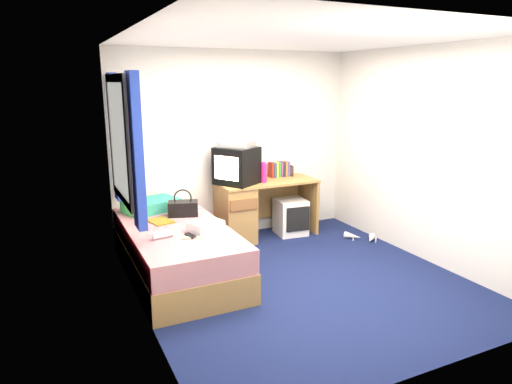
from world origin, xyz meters
name	(u,v)px	position (x,y,z in m)	size (l,w,h in m)	color
ground	(300,281)	(0.00, 0.00, 0.00)	(3.40, 3.40, 0.00)	#0C1438
room_shell	(304,141)	(0.00, 0.00, 1.45)	(3.40, 3.40, 3.40)	white
bed	(177,251)	(-1.10, 0.70, 0.27)	(1.01, 2.00, 0.54)	#A47C44
pillow	(151,205)	(-1.20, 1.39, 0.61)	(0.60, 0.38, 0.13)	#1A7AAE
desk	(247,208)	(0.05, 1.44, 0.41)	(1.30, 0.55, 0.75)	#A47C44
storage_cube	(291,217)	(0.65, 1.36, 0.24)	(0.38, 0.38, 0.48)	silver
crt_tv	(237,166)	(-0.10, 1.44, 0.98)	(0.61, 0.62, 0.46)	black
vcr	(237,144)	(-0.09, 1.44, 1.25)	(0.41, 0.29, 0.08)	silver
book_row	(279,169)	(0.60, 1.60, 0.85)	(0.27, 0.13, 0.20)	maroon
picture_frame	(292,171)	(0.78, 1.56, 0.82)	(0.02, 0.12, 0.14)	black
pink_water_bottle	(264,173)	(0.25, 1.36, 0.87)	(0.08, 0.08, 0.24)	#DF1F6F
aerosol_can	(258,174)	(0.22, 1.46, 0.84)	(0.05, 0.05, 0.17)	silver
handbag	(183,208)	(-0.92, 1.05, 0.63)	(0.37, 0.28, 0.30)	black
towel	(206,226)	(-0.87, 0.43, 0.59)	(0.31, 0.26, 0.10)	white
magazine	(161,221)	(-1.21, 0.92, 0.55)	(0.21, 0.28, 0.01)	yellow
water_bottle	(162,235)	(-1.32, 0.40, 0.58)	(0.07, 0.07, 0.20)	silver
colour_swatch_fan	(194,238)	(-1.04, 0.26, 0.55)	(0.22, 0.06, 0.01)	#FE9B38
remote_control	(190,236)	(-1.06, 0.32, 0.55)	(0.05, 0.16, 0.02)	black
window_assembly	(123,142)	(-1.55, 0.90, 1.42)	(0.11, 1.42, 1.40)	silver
white_heels	(362,237)	(1.35, 0.72, 0.04)	(0.36, 0.41, 0.09)	silver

